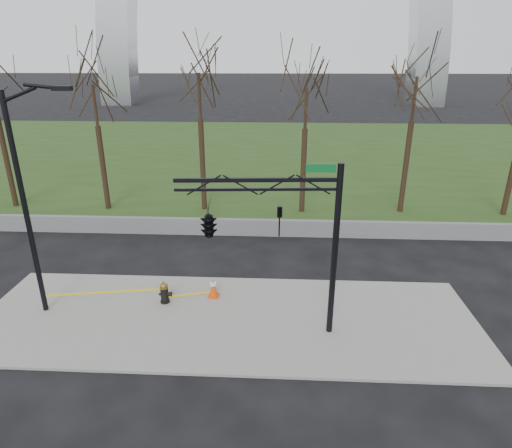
{
  "coord_description": "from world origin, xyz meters",
  "views": [
    {
      "loc": [
        1.73,
        -13.24,
        8.94
      ],
      "look_at": [
        0.96,
        2.0,
        2.99
      ],
      "focal_mm": 30.15,
      "sensor_mm": 36.0,
      "label": 1
    }
  ],
  "objects_px": {
    "street_light": "(28,192)",
    "traffic_signal_mast": "(233,222)",
    "fire_hydrant": "(165,293)",
    "traffic_cone": "(213,287)"
  },
  "relations": [
    {
      "from": "fire_hydrant",
      "to": "traffic_cone",
      "type": "height_order",
      "value": "fire_hydrant"
    },
    {
      "from": "street_light",
      "to": "traffic_signal_mast",
      "type": "height_order",
      "value": "street_light"
    },
    {
      "from": "fire_hydrant",
      "to": "street_light",
      "type": "height_order",
      "value": "street_light"
    },
    {
      "from": "fire_hydrant",
      "to": "street_light",
      "type": "bearing_deg",
      "value": -167.32
    },
    {
      "from": "traffic_cone",
      "to": "traffic_signal_mast",
      "type": "bearing_deg",
      "value": -64.52
    },
    {
      "from": "traffic_cone",
      "to": "street_light",
      "type": "relative_size",
      "value": 0.1
    },
    {
      "from": "fire_hydrant",
      "to": "traffic_cone",
      "type": "distance_m",
      "value": 1.87
    },
    {
      "from": "street_light",
      "to": "traffic_signal_mast",
      "type": "bearing_deg",
      "value": -5.08
    },
    {
      "from": "street_light",
      "to": "traffic_cone",
      "type": "bearing_deg",
      "value": 15.24
    },
    {
      "from": "street_light",
      "to": "traffic_signal_mast",
      "type": "distance_m",
      "value": 7.11
    }
  ]
}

